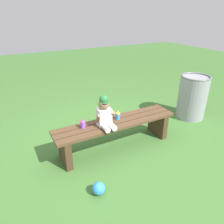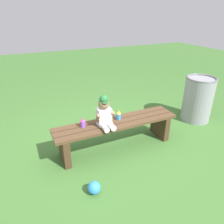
# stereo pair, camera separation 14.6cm
# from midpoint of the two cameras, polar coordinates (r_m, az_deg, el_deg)

# --- Properties ---
(ground_plane) EXTENTS (16.00, 16.00, 0.00)m
(ground_plane) POSITION_cam_midpoint_polar(r_m,az_deg,el_deg) (2.96, -0.33, -9.43)
(ground_plane) COLOR #3D6B2D
(park_bench) EXTENTS (1.67, 0.36, 0.40)m
(park_bench) POSITION_cam_midpoint_polar(r_m,az_deg,el_deg) (2.80, -0.34, -4.77)
(park_bench) COLOR #513823
(park_bench) RESTS_ON ground_plane
(child_figure) EXTENTS (0.23, 0.27, 0.40)m
(child_figure) POSITION_cam_midpoint_polar(r_m,az_deg,el_deg) (2.57, -3.65, -0.31)
(child_figure) COLOR white
(child_figure) RESTS_ON park_bench
(sippy_cup_left) EXTENTS (0.06, 0.06, 0.12)m
(sippy_cup_left) POSITION_cam_midpoint_polar(r_m,az_deg,el_deg) (2.61, -9.59, -3.17)
(sippy_cup_left) COLOR #8C4CCC
(sippy_cup_left) RESTS_ON park_bench
(sippy_cup_right) EXTENTS (0.06, 0.06, 0.12)m
(sippy_cup_right) POSITION_cam_midpoint_polar(r_m,az_deg,el_deg) (2.78, 0.10, -0.85)
(sippy_cup_right) COLOR #338CE5
(sippy_cup_right) RESTS_ON park_bench
(toy_ball) EXTENTS (0.14, 0.14, 0.14)m
(toy_ball) POSITION_cam_midpoint_polar(r_m,az_deg,el_deg) (2.29, -5.63, -20.10)
(toy_ball) COLOR #338CE5
(toy_ball) RESTS_ON ground_plane
(trash_bin) EXTENTS (0.48, 0.48, 0.75)m
(trash_bin) POSITION_cam_midpoint_polar(r_m,az_deg,el_deg) (3.81, 20.10, 3.88)
(trash_bin) COLOR gray
(trash_bin) RESTS_ON ground_plane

